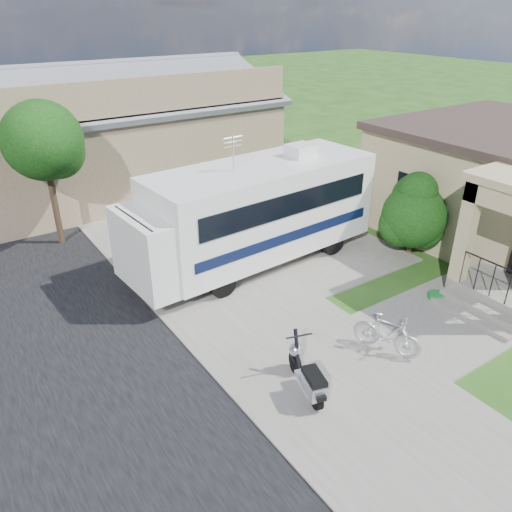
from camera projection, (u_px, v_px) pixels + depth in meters
ground at (334, 340)px, 11.66m from camera, size 120.00×120.00×0.00m
sidewalk_slab at (132, 214)px, 18.53m from camera, size 4.00×80.00×0.06m
driveway_slab at (273, 252)px, 15.72m from camera, size 7.00×6.00×0.05m
walk_slab at (451, 319)px, 12.41m from camera, size 4.00×3.00×0.05m
house at (511, 183)px, 16.35m from camera, size 9.47×7.80×3.54m
warehouse at (114, 137)px, 21.07m from camera, size 12.50×8.40×5.04m
street_tree_a at (46, 144)px, 15.02m from camera, size 2.44×2.40×4.58m
motorhome at (254, 211)px, 14.40m from camera, size 7.79×2.91×3.92m
shrub at (414, 212)px, 15.16m from camera, size 2.16×2.06×2.64m
scooter at (308, 376)px, 9.83m from camera, size 0.76×1.57×1.05m
bicycle at (387, 336)px, 11.02m from camera, size 1.02×1.61×0.94m
garden_hose at (436, 297)px, 13.20m from camera, size 0.41×0.41×0.18m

